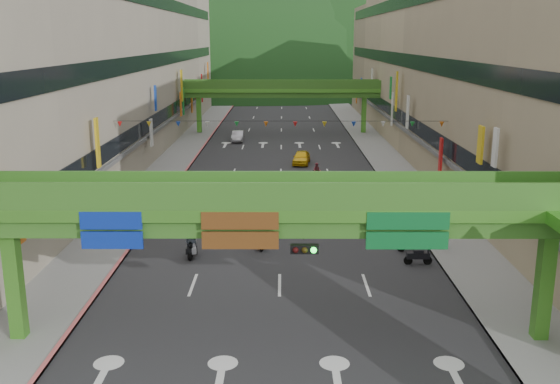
% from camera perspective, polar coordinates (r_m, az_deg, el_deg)
% --- Properties ---
extents(road_slab, '(18.00, 140.00, 0.02)m').
position_cam_1_polar(road_slab, '(69.31, 0.10, 3.56)').
color(road_slab, '#28282B').
rests_on(road_slab, ground).
extents(sidewalk_left, '(4.00, 140.00, 0.15)m').
position_cam_1_polar(sidewalk_left, '(70.19, -8.93, 3.58)').
color(sidewalk_left, gray).
rests_on(sidewalk_left, ground).
extents(sidewalk_right, '(4.00, 140.00, 0.15)m').
position_cam_1_polar(sidewalk_right, '(70.14, 9.14, 3.56)').
color(sidewalk_right, gray).
rests_on(sidewalk_right, ground).
extents(curb_left, '(0.20, 140.00, 0.18)m').
position_cam_1_polar(curb_left, '(69.91, -7.39, 3.60)').
color(curb_left, '#CC5959').
rests_on(curb_left, ground).
extents(curb_right, '(0.20, 140.00, 0.18)m').
position_cam_1_polar(curb_right, '(69.87, 7.60, 3.59)').
color(curb_right, gray).
rests_on(curb_right, ground).
extents(building_row_left, '(12.80, 95.00, 19.00)m').
position_cam_1_polar(building_row_left, '(70.86, -15.69, 10.98)').
color(building_row_left, '#9E937F').
rests_on(building_row_left, ground).
extents(building_row_right, '(12.80, 95.00, 19.00)m').
position_cam_1_polar(building_row_right, '(70.79, 15.91, 10.96)').
color(building_row_right, gray).
rests_on(building_row_right, ground).
extents(overpass_near, '(28.00, 12.27, 7.10)m').
position_cam_1_polar(overpass_near, '(24.67, 2.06, -3.20)').
color(overpass_near, '#4C9E2D').
rests_on(overpass_near, ground).
extents(overpass_far, '(28.00, 2.20, 7.10)m').
position_cam_1_polar(overpass_far, '(83.48, 0.12, 9.06)').
color(overpass_far, '#4C9E2D').
rests_on(overpass_far, ground).
extents(hill_left, '(168.00, 140.00, 112.00)m').
position_cam_1_polar(hill_left, '(179.26, -4.70, 9.88)').
color(hill_left, '#1C4419').
rests_on(hill_left, ground).
extents(hill_right, '(208.00, 176.00, 128.00)m').
position_cam_1_polar(hill_right, '(200.12, 7.47, 10.22)').
color(hill_right, '#1C4419').
rests_on(hill_right, ground).
extents(bunting_string, '(26.00, 0.36, 0.47)m').
position_cam_1_polar(bunting_string, '(48.62, 0.05, 6.22)').
color(bunting_string, black).
rests_on(bunting_string, ground).
extents(scooter_rider_near, '(0.68, 1.60, 2.13)m').
position_cam_1_polar(scooter_rider_near, '(36.68, -8.14, -4.44)').
color(scooter_rider_near, black).
rests_on(scooter_rider_near, ground).
extents(scooter_rider_mid, '(0.81, 1.60, 1.85)m').
position_cam_1_polar(scooter_rider_mid, '(54.76, 3.39, 1.74)').
color(scooter_rider_mid, black).
rests_on(scooter_rider_mid, ground).
extents(scooter_rider_left, '(1.11, 1.57, 2.12)m').
position_cam_1_polar(scooter_rider_left, '(36.68, -8.06, -4.33)').
color(scooter_rider_left, '#9C9CA5').
rests_on(scooter_rider_left, ground).
extents(scooter_rider_far, '(0.93, 1.58, 2.03)m').
position_cam_1_polar(scooter_rider_far, '(37.79, -1.85, -3.71)').
color(scooter_rider_far, maroon).
rests_on(scooter_rider_far, ground).
extents(parked_scooter_row, '(1.60, 11.55, 1.08)m').
position_cam_1_polar(parked_scooter_row, '(41.25, 10.94, -3.17)').
color(parked_scooter_row, black).
rests_on(parked_scooter_row, ground).
extents(car_silver, '(1.38, 3.96, 1.30)m').
position_cam_1_polar(car_silver, '(77.46, -3.88, 5.11)').
color(car_silver, '#ADABB3').
rests_on(car_silver, ground).
extents(car_yellow, '(2.10, 4.14, 1.35)m').
position_cam_1_polar(car_yellow, '(63.23, 1.97, 3.16)').
color(car_yellow, yellow).
rests_on(car_yellow, ground).
extents(pedestrian_red, '(0.93, 0.78, 1.72)m').
position_cam_1_polar(pedestrian_red, '(47.42, 14.22, -0.69)').
color(pedestrian_red, red).
rests_on(pedestrian_red, ground).
extents(pedestrian_dark, '(0.99, 0.67, 1.55)m').
position_cam_1_polar(pedestrian_dark, '(38.77, 14.68, -4.10)').
color(pedestrian_dark, '#202229').
rests_on(pedestrian_dark, ground).
extents(pedestrian_blue, '(0.80, 0.53, 1.67)m').
position_cam_1_polar(pedestrian_blue, '(51.61, 13.73, 0.49)').
color(pedestrian_blue, '#31405E').
rests_on(pedestrian_blue, ground).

